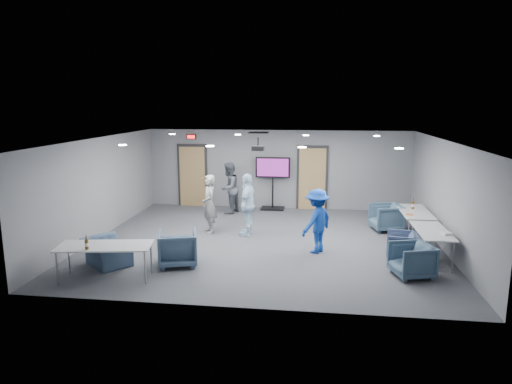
# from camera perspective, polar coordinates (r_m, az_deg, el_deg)

# --- Properties ---
(floor) EXTENTS (9.00, 9.00, 0.00)m
(floor) POSITION_cam_1_polar(r_m,az_deg,el_deg) (12.15, 1.05, -6.21)
(floor) COLOR #393C41
(floor) RESTS_ON ground
(ceiling) EXTENTS (9.00, 9.00, 0.00)m
(ceiling) POSITION_cam_1_polar(r_m,az_deg,el_deg) (11.63, 1.10, 6.60)
(ceiling) COLOR white
(ceiling) RESTS_ON wall_back
(wall_back) EXTENTS (9.00, 0.02, 2.70)m
(wall_back) POSITION_cam_1_polar(r_m,az_deg,el_deg) (15.74, 2.69, 2.83)
(wall_back) COLOR slate
(wall_back) RESTS_ON floor
(wall_front) EXTENTS (9.00, 0.02, 2.70)m
(wall_front) POSITION_cam_1_polar(r_m,az_deg,el_deg) (7.96, -2.14, -5.44)
(wall_front) COLOR slate
(wall_front) RESTS_ON floor
(wall_left) EXTENTS (0.02, 8.00, 2.70)m
(wall_left) POSITION_cam_1_polar(r_m,az_deg,el_deg) (13.09, -18.91, 0.54)
(wall_left) COLOR slate
(wall_left) RESTS_ON floor
(wall_right) EXTENTS (0.02, 8.00, 2.70)m
(wall_right) POSITION_cam_1_polar(r_m,az_deg,el_deg) (12.18, 22.61, -0.47)
(wall_right) COLOR slate
(wall_right) RESTS_ON floor
(door_left) EXTENTS (1.06, 0.17, 2.24)m
(door_left) POSITION_cam_1_polar(r_m,az_deg,el_deg) (16.26, -7.93, 2.00)
(door_left) COLOR black
(door_left) RESTS_ON wall_back
(door_right) EXTENTS (1.06, 0.17, 2.24)m
(door_right) POSITION_cam_1_polar(r_m,az_deg,el_deg) (15.69, 7.04, 1.69)
(door_right) COLOR black
(door_right) RESTS_ON wall_back
(exit_sign) EXTENTS (0.32, 0.08, 0.16)m
(exit_sign) POSITION_cam_1_polar(r_m,az_deg,el_deg) (16.08, -8.08, 6.85)
(exit_sign) COLOR black
(exit_sign) RESTS_ON wall_back
(hvac_diffuser) EXTENTS (0.60, 0.60, 0.03)m
(hvac_diffuser) POSITION_cam_1_polar(r_m,az_deg,el_deg) (14.46, 0.35, 7.43)
(hvac_diffuser) COLOR black
(hvac_diffuser) RESTS_ON ceiling
(downlights) EXTENTS (6.18, 3.78, 0.02)m
(downlights) POSITION_cam_1_polar(r_m,az_deg,el_deg) (11.63, 1.10, 6.52)
(downlights) COLOR white
(downlights) RESTS_ON ceiling
(person_a) EXTENTS (0.63, 0.72, 1.65)m
(person_a) POSITION_cam_1_polar(r_m,az_deg,el_deg) (12.83, -5.88, -1.51)
(person_a) COLOR gray
(person_a) RESTS_ON floor
(person_b) EXTENTS (0.86, 0.98, 1.70)m
(person_b) POSITION_cam_1_polar(r_m,az_deg,el_deg) (15.03, -3.40, 0.50)
(person_b) COLOR #4B515B
(person_b) RESTS_ON floor
(person_c) EXTENTS (0.56, 1.06, 1.72)m
(person_c) POSITION_cam_1_polar(r_m,az_deg,el_deg) (12.55, -1.04, -1.57)
(person_c) COLOR #C6E5FF
(person_c) RESTS_ON floor
(person_d) EXTENTS (1.06, 1.17, 1.58)m
(person_d) POSITION_cam_1_polar(r_m,az_deg,el_deg) (11.20, 7.61, -3.62)
(person_d) COLOR #183E9C
(person_d) RESTS_ON floor
(chair_right_a) EXTENTS (0.99, 0.98, 0.76)m
(chair_right_a) POSITION_cam_1_polar(r_m,az_deg,el_deg) (13.61, 15.98, -3.07)
(chair_right_a) COLOR #3D556A
(chair_right_a) RESTS_ON floor
(chair_right_b) EXTENTS (0.79, 0.78, 0.64)m
(chair_right_b) POSITION_cam_1_polar(r_m,az_deg,el_deg) (11.32, 17.74, -6.37)
(chair_right_b) COLOR #3B4866
(chair_right_b) RESTS_ON floor
(chair_right_c) EXTENTS (0.97, 0.96, 0.72)m
(chair_right_c) POSITION_cam_1_polar(r_m,az_deg,el_deg) (10.23, 18.89, -8.08)
(chair_right_c) COLOR #3A5065
(chair_right_c) RESTS_ON floor
(chair_front_a) EXTENTS (1.06, 1.07, 0.79)m
(chair_front_a) POSITION_cam_1_polar(r_m,az_deg,el_deg) (10.50, -9.77, -6.92)
(chair_front_a) COLOR #3D516A
(chair_front_a) RESTS_ON floor
(chair_front_b) EXTENTS (1.28, 1.26, 0.63)m
(chair_front_b) POSITION_cam_1_polar(r_m,az_deg,el_deg) (10.87, -18.14, -7.16)
(chair_front_b) COLOR #3E526B
(chair_front_b) RESTS_ON floor
(table_right_a) EXTENTS (0.76, 1.83, 0.73)m
(table_right_a) POSITION_cam_1_polar(r_m,az_deg,el_deg) (13.08, 19.24, -2.46)
(table_right_a) COLOR silver
(table_right_a) RESTS_ON floor
(table_right_b) EXTENTS (0.70, 1.68, 0.73)m
(table_right_b) POSITION_cam_1_polar(r_m,az_deg,el_deg) (11.29, 21.16, -4.73)
(table_right_b) COLOR silver
(table_right_b) RESTS_ON floor
(table_front_left) EXTENTS (2.01, 1.09, 0.73)m
(table_front_left) POSITION_cam_1_polar(r_m,az_deg,el_deg) (9.97, -18.38, -6.55)
(table_front_left) COLOR silver
(table_front_left) RESTS_ON floor
(bottle_front) EXTENTS (0.08, 0.08, 0.29)m
(bottle_front) POSITION_cam_1_polar(r_m,az_deg,el_deg) (9.77, -20.41, -6.14)
(bottle_front) COLOR #52320E
(bottle_front) RESTS_ON table_front_left
(bottle_right) EXTENTS (0.08, 0.08, 0.30)m
(bottle_right) POSITION_cam_1_polar(r_m,az_deg,el_deg) (13.27, 19.02, -1.57)
(bottle_right) COLOR #52320E
(bottle_right) RESTS_ON table_right_a
(snack_box) EXTENTS (0.17, 0.12, 0.03)m
(snack_box) POSITION_cam_1_polar(r_m,az_deg,el_deg) (12.57, 18.63, -2.67)
(snack_box) COLOR #D36634
(snack_box) RESTS_ON table_right_a
(wrapper) EXTENTS (0.26, 0.22, 0.05)m
(wrapper) POSITION_cam_1_polar(r_m,az_deg,el_deg) (11.02, 22.79, -4.83)
(wrapper) COLOR silver
(wrapper) RESTS_ON table_right_b
(tv_stand) EXTENTS (1.18, 0.56, 1.80)m
(tv_stand) POSITION_cam_1_polar(r_m,az_deg,el_deg) (15.56, 2.10, 1.51)
(tv_stand) COLOR black
(tv_stand) RESTS_ON floor
(projector) EXTENTS (0.33, 0.31, 0.35)m
(projector) POSITION_cam_1_polar(r_m,az_deg,el_deg) (12.41, 0.25, 5.52)
(projector) COLOR black
(projector) RESTS_ON ceiling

